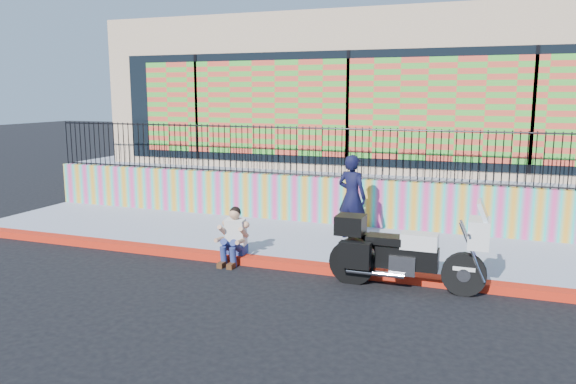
% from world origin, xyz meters
% --- Properties ---
extents(ground, '(90.00, 90.00, 0.00)m').
position_xyz_m(ground, '(0.00, 0.00, 0.00)').
color(ground, black).
rests_on(ground, ground).
extents(red_curb, '(16.00, 0.30, 0.15)m').
position_xyz_m(red_curb, '(0.00, 0.00, 0.07)').
color(red_curb, red).
rests_on(red_curb, ground).
extents(sidewalk, '(16.00, 3.00, 0.15)m').
position_xyz_m(sidewalk, '(0.00, 1.65, 0.07)').
color(sidewalk, gray).
rests_on(sidewalk, ground).
extents(mural_wall, '(16.00, 0.20, 1.10)m').
position_xyz_m(mural_wall, '(0.00, 3.25, 0.70)').
color(mural_wall, '#DB3982').
rests_on(mural_wall, sidewalk).
extents(metal_fence, '(15.80, 0.04, 1.20)m').
position_xyz_m(metal_fence, '(0.00, 3.25, 1.85)').
color(metal_fence, black).
rests_on(metal_fence, mural_wall).
extents(elevated_platform, '(16.00, 10.00, 1.25)m').
position_xyz_m(elevated_platform, '(0.00, 8.35, 0.62)').
color(elevated_platform, gray).
rests_on(elevated_platform, ground).
extents(storefront_building, '(14.00, 8.06, 4.00)m').
position_xyz_m(storefront_building, '(0.00, 8.13, 3.25)').
color(storefront_building, tan).
rests_on(storefront_building, elevated_platform).
extents(police_motorcycle, '(2.53, 0.84, 1.58)m').
position_xyz_m(police_motorcycle, '(2.14, -0.35, 0.66)').
color(police_motorcycle, black).
rests_on(police_motorcycle, ground).
extents(police_officer, '(0.76, 0.61, 1.80)m').
position_xyz_m(police_officer, '(0.66, 2.03, 1.05)').
color(police_officer, black).
rests_on(police_officer, sidewalk).
extents(seated_man, '(0.54, 0.71, 1.06)m').
position_xyz_m(seated_man, '(-1.13, -0.09, 0.45)').
color(seated_man, navy).
rests_on(seated_man, ground).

